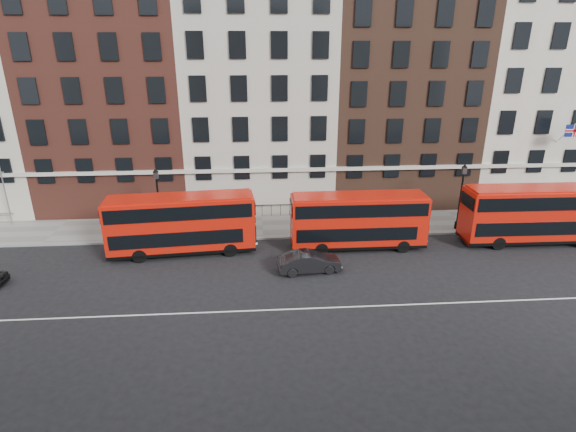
{
  "coord_description": "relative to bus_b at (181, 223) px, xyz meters",
  "views": [
    {
      "loc": [
        -0.35,
        -23.82,
        13.95
      ],
      "look_at": [
        1.71,
        5.0,
        3.0
      ],
      "focal_mm": 28.0,
      "sensor_mm": 36.0,
      "label": 1
    }
  ],
  "objects": [
    {
      "name": "bus_b",
      "position": [
        0.0,
        0.0,
        0.0
      ],
      "size": [
        10.4,
        3.36,
        4.3
      ],
      "rotation": [
        0.0,
        0.0,
        0.09
      ],
      "color": "red",
      "rests_on": "ground"
    },
    {
      "name": "road_centre_line",
      "position": [
        5.77,
        -7.95,
        -2.3
      ],
      "size": [
        70.0,
        0.12,
        0.01
      ],
      "primitive_type": "cube",
      "color": "white",
      "rests_on": "ground"
    },
    {
      "name": "traffic_light",
      "position": [
        28.32,
        2.52,
        0.14
      ],
      "size": [
        0.25,
        0.45,
        3.27
      ],
      "color": "black",
      "rests_on": "pavement"
    },
    {
      "name": "lamp_post_left",
      "position": [
        -2.08,
        3.07,
        0.77
      ],
      "size": [
        0.44,
        0.44,
        5.33
      ],
      "color": "black",
      "rests_on": "pavement"
    },
    {
      "name": "ground",
      "position": [
        5.77,
        -5.95,
        -2.3
      ],
      "size": [
        120.0,
        120.0,
        0.0
      ],
      "primitive_type": "plane",
      "color": "black",
      "rests_on": "ground"
    },
    {
      "name": "bus_c",
      "position": [
        12.61,
        0.0,
        -0.1
      ],
      "size": [
        9.79,
        2.4,
        4.11
      ],
      "rotation": [
        0.0,
        0.0,
        0.0
      ],
      "color": "red",
      "rests_on": "ground"
    },
    {
      "name": "car_front",
      "position": [
        8.72,
        -3.47,
        -1.62
      ],
      "size": [
        4.3,
        1.88,
        1.38
      ],
      "primitive_type": "imported",
      "rotation": [
        0.0,
        0.0,
        1.67
      ],
      "color": "black",
      "rests_on": "ground"
    },
    {
      "name": "lamp_post_right",
      "position": [
        21.38,
        2.75,
        0.77
      ],
      "size": [
        0.44,
        0.44,
        5.33
      ],
      "color": "black",
      "rests_on": "pavement"
    },
    {
      "name": "pavement",
      "position": [
        5.77,
        4.55,
        -2.23
      ],
      "size": [
        80.0,
        5.0,
        0.15
      ],
      "primitive_type": "cube",
      "color": "gray",
      "rests_on": "ground"
    },
    {
      "name": "kerb",
      "position": [
        5.77,
        2.05,
        -2.22
      ],
      "size": [
        80.0,
        0.3,
        0.16
      ],
      "primitive_type": "cube",
      "color": "gray",
      "rests_on": "ground"
    },
    {
      "name": "bus_d",
      "position": [
        25.81,
        0.0,
        0.05
      ],
      "size": [
        10.47,
        2.67,
        4.38
      ],
      "rotation": [
        0.0,
        0.0,
        -0.01
      ],
      "color": "red",
      "rests_on": "ground"
    },
    {
      "name": "iron_railings",
      "position": [
        5.77,
        6.75,
        -1.65
      ],
      "size": [
        6.6,
        0.06,
        1.0
      ],
      "primitive_type": null,
      "color": "black",
      "rests_on": "pavement"
    },
    {
      "name": "building_terrace",
      "position": [
        5.47,
        11.93,
        7.93
      ],
      "size": [
        64.0,
        11.95,
        22.0
      ],
      "color": "beige",
      "rests_on": "ground"
    }
  ]
}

